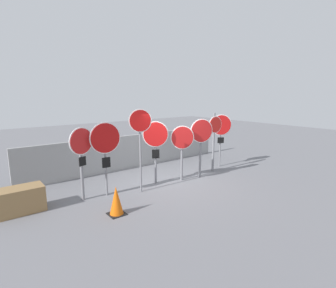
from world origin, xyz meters
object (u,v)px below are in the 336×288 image
at_px(stop_sign_5, 201,137).
at_px(stop_sign_6, 214,133).
at_px(stop_sign_0, 81,151).
at_px(stop_sign_7, 221,129).
at_px(stop_sign_1, 105,143).
at_px(stop_sign_3, 156,140).
at_px(storage_crate, 19,200).
at_px(traffic_cone_0, 116,201).
at_px(stop_sign_4, 182,143).
at_px(stop_sign_2, 140,130).

bearing_deg(stop_sign_5, stop_sign_6, 32.53).
height_order(stop_sign_0, stop_sign_7, stop_sign_7).
xyz_separation_m(stop_sign_1, stop_sign_6, (4.48, -0.28, -0.10)).
xyz_separation_m(stop_sign_1, stop_sign_3, (1.84, 0.00, -0.11)).
relative_size(stop_sign_3, stop_sign_6, 0.92).
relative_size(stop_sign_3, storage_crate, 1.83).
height_order(stop_sign_6, traffic_cone_0, stop_sign_6).
bearing_deg(storage_crate, stop_sign_5, -8.19).
bearing_deg(traffic_cone_0, stop_sign_5, 12.03).
height_order(stop_sign_3, traffic_cone_0, stop_sign_3).
height_order(stop_sign_3, stop_sign_5, stop_sign_5).
distance_m(stop_sign_4, traffic_cone_0, 3.44).
bearing_deg(traffic_cone_0, stop_sign_7, 13.80).
xyz_separation_m(stop_sign_2, stop_sign_5, (2.55, -0.11, -0.44)).
distance_m(stop_sign_3, storage_crate, 4.36).
distance_m(stop_sign_3, traffic_cone_0, 2.83).
relative_size(stop_sign_0, stop_sign_6, 0.92).
height_order(stop_sign_5, stop_sign_7, stop_sign_7).
relative_size(stop_sign_0, stop_sign_4, 1.09).
distance_m(stop_sign_0, stop_sign_3, 2.53).
distance_m(stop_sign_4, storage_crate, 5.25).
xyz_separation_m(stop_sign_4, storage_crate, (-5.10, 0.68, -1.05)).
bearing_deg(stop_sign_5, stop_sign_2, -162.61).
distance_m(stop_sign_5, storage_crate, 6.06).
height_order(stop_sign_2, storage_crate, stop_sign_2).
bearing_deg(stop_sign_0, stop_sign_2, -33.82).
bearing_deg(stop_sign_1, stop_sign_4, -2.37).
height_order(stop_sign_2, stop_sign_5, stop_sign_2).
bearing_deg(stop_sign_6, stop_sign_4, -174.31).
bearing_deg(storage_crate, stop_sign_2, -12.50).
xyz_separation_m(stop_sign_3, stop_sign_6, (2.65, -0.28, 0.01)).
distance_m(stop_sign_1, storage_crate, 2.71).
xyz_separation_m(stop_sign_0, traffic_cone_0, (0.32, -1.44, -1.12)).
distance_m(stop_sign_4, stop_sign_5, 0.81).
bearing_deg(stop_sign_3, stop_sign_4, 9.89).
distance_m(stop_sign_3, stop_sign_6, 2.66).
distance_m(stop_sign_0, stop_sign_5, 4.27).
distance_m(stop_sign_7, traffic_cone_0, 5.96).
height_order(stop_sign_3, stop_sign_4, stop_sign_3).
bearing_deg(stop_sign_7, stop_sign_5, -131.02).
height_order(traffic_cone_0, storage_crate, traffic_cone_0).
height_order(stop_sign_2, stop_sign_4, stop_sign_2).
height_order(stop_sign_5, stop_sign_6, stop_sign_6).
xyz_separation_m(stop_sign_3, storage_crate, (-4.18, 0.35, -1.21)).
xyz_separation_m(stop_sign_2, traffic_cone_0, (-1.36, -0.94, -1.62)).
bearing_deg(stop_sign_0, traffic_cone_0, -94.76).
relative_size(stop_sign_3, stop_sign_7, 0.97).
height_order(stop_sign_1, stop_sign_5, stop_sign_1).
bearing_deg(stop_sign_0, storage_crate, 154.72).
bearing_deg(stop_sign_5, stop_sign_7, 37.50).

